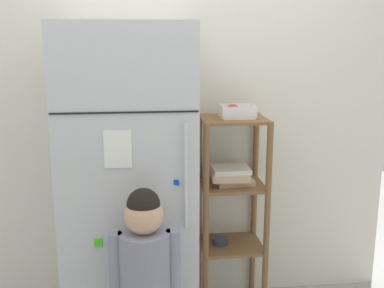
{
  "coord_description": "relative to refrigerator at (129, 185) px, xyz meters",
  "views": [
    {
      "loc": [
        -0.21,
        -2.51,
        1.69
      ],
      "look_at": [
        0.07,
        0.02,
        1.11
      ],
      "focal_mm": 44.34,
      "sensor_mm": 36.0,
      "label": 1
    }
  ],
  "objects": [
    {
      "name": "pantry_shelf_unit",
      "position": [
        0.61,
        0.15,
        -0.13
      ],
      "size": [
        0.4,
        0.35,
        1.22
      ],
      "color": "brown",
      "rests_on": "ground"
    },
    {
      "name": "kitchen_wall_back",
      "position": [
        0.28,
        0.36,
        0.25
      ],
      "size": [
        2.77,
        0.03,
        2.26
      ],
      "primitive_type": "cube",
      "color": "silver",
      "rests_on": "ground"
    },
    {
      "name": "refrigerator",
      "position": [
        0.0,
        0.0,
        0.0
      ],
      "size": [
        0.7,
        0.7,
        1.76
      ],
      "color": "silver",
      "rests_on": "ground"
    },
    {
      "name": "child_standing",
      "position": [
        0.07,
        -0.51,
        -0.26
      ],
      "size": [
        0.33,
        0.24,
        1.03
      ],
      "color": "#3C2D44",
      "rests_on": "ground"
    },
    {
      "name": "fruit_bin",
      "position": [
        0.62,
        0.14,
        0.38
      ],
      "size": [
        0.2,
        0.15,
        0.08
      ],
      "color": "white",
      "rests_on": "pantry_shelf_unit"
    }
  ]
}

